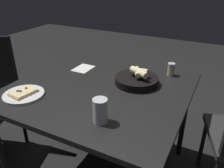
{
  "coord_description": "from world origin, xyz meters",
  "views": [
    {
      "loc": [
        1.13,
        0.66,
        1.39
      ],
      "look_at": [
        0.03,
        0.1,
        0.78
      ],
      "focal_mm": 36.99,
      "sensor_mm": 36.0,
      "label": 1
    }
  ],
  "objects_px": {
    "beer_glass": "(100,112)",
    "pepper_shaker": "(171,70)",
    "pizza_plate": "(24,94)",
    "dining_table": "(101,94)",
    "bread_basket": "(137,79)"
  },
  "relations": [
    {
      "from": "dining_table",
      "to": "bread_basket",
      "type": "height_order",
      "value": "bread_basket"
    },
    {
      "from": "bread_basket",
      "to": "pepper_shaker",
      "type": "height_order",
      "value": "bread_basket"
    },
    {
      "from": "dining_table",
      "to": "pizza_plate",
      "type": "distance_m",
      "value": 0.47
    },
    {
      "from": "bread_basket",
      "to": "beer_glass",
      "type": "distance_m",
      "value": 0.47
    },
    {
      "from": "pepper_shaker",
      "to": "beer_glass",
      "type": "bearing_deg",
      "value": -13.08
    },
    {
      "from": "dining_table",
      "to": "beer_glass",
      "type": "distance_m",
      "value": 0.4
    },
    {
      "from": "pizza_plate",
      "to": "beer_glass",
      "type": "relative_size",
      "value": 1.88
    },
    {
      "from": "dining_table",
      "to": "pepper_shaker",
      "type": "relative_size",
      "value": 12.14
    },
    {
      "from": "dining_table",
      "to": "pizza_plate",
      "type": "height_order",
      "value": "pizza_plate"
    },
    {
      "from": "dining_table",
      "to": "pizza_plate",
      "type": "xyz_separation_m",
      "value": [
        0.31,
        -0.34,
        0.07
      ]
    },
    {
      "from": "bread_basket",
      "to": "beer_glass",
      "type": "relative_size",
      "value": 2.22
    },
    {
      "from": "beer_glass",
      "to": "pepper_shaker",
      "type": "distance_m",
      "value": 0.72
    },
    {
      "from": "pizza_plate",
      "to": "bread_basket",
      "type": "height_order",
      "value": "bread_basket"
    },
    {
      "from": "pizza_plate",
      "to": "pepper_shaker",
      "type": "height_order",
      "value": "pepper_shaker"
    },
    {
      "from": "dining_table",
      "to": "pizza_plate",
      "type": "bearing_deg",
      "value": -48.06
    }
  ]
}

